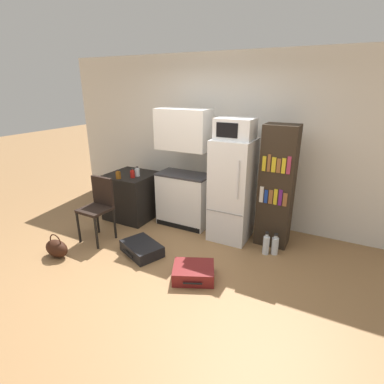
# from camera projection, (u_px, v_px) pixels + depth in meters

# --- Properties ---
(ground_plane) EXTENTS (24.00, 24.00, 0.00)m
(ground_plane) POSITION_uv_depth(u_px,v_px,m) (156.00, 271.00, 3.75)
(ground_plane) COLOR olive
(wall_back) EXTENTS (6.40, 0.10, 2.69)m
(wall_back) POSITION_uv_depth(u_px,v_px,m) (232.00, 141.00, 4.88)
(wall_back) COLOR silver
(wall_back) RESTS_ON ground_plane
(side_table) EXTENTS (0.77, 0.76, 0.78)m
(side_table) POSITION_uv_depth(u_px,v_px,m) (132.00, 196.00, 5.21)
(side_table) COLOR black
(side_table) RESTS_ON ground_plane
(kitchen_hutch) EXTENTS (0.85, 0.45, 1.88)m
(kitchen_hutch) POSITION_uv_depth(u_px,v_px,m) (184.00, 174.00, 4.77)
(kitchen_hutch) COLOR white
(kitchen_hutch) RESTS_ON ground_plane
(refrigerator) EXTENTS (0.56, 0.61, 1.50)m
(refrigerator) POSITION_uv_depth(u_px,v_px,m) (232.00, 190.00, 4.38)
(refrigerator) COLOR white
(refrigerator) RESTS_ON ground_plane
(microwave) EXTENTS (0.52, 0.39, 0.29)m
(microwave) POSITION_uv_depth(u_px,v_px,m) (235.00, 129.00, 4.07)
(microwave) COLOR silver
(microwave) RESTS_ON refrigerator
(bookshelf) EXTENTS (0.46, 0.36, 1.73)m
(bookshelf) POSITION_uv_depth(u_px,v_px,m) (277.00, 187.00, 4.17)
(bookshelf) COLOR #2D2319
(bookshelf) RESTS_ON ground_plane
(bottle_amber_beer) EXTENTS (0.08, 0.08, 0.15)m
(bottle_amber_beer) POSITION_uv_depth(u_px,v_px,m) (118.00, 175.00, 4.81)
(bottle_amber_beer) COLOR brown
(bottle_amber_beer) RESTS_ON side_table
(bottle_clear_short) EXTENTS (0.08, 0.08, 0.16)m
(bottle_clear_short) POSITION_uv_depth(u_px,v_px,m) (137.00, 172.00, 4.95)
(bottle_clear_short) COLOR silver
(bottle_clear_short) RESTS_ON side_table
(bottle_ketchup_red) EXTENTS (0.07, 0.07, 0.15)m
(bottle_ketchup_red) POSITION_uv_depth(u_px,v_px,m) (132.00, 174.00, 4.86)
(bottle_ketchup_red) COLOR #AD1914
(bottle_ketchup_red) RESTS_ON side_table
(chair) EXTENTS (0.42, 0.42, 0.95)m
(chair) POSITION_uv_depth(u_px,v_px,m) (99.00, 203.00, 4.39)
(chair) COLOR black
(chair) RESTS_ON ground_plane
(suitcase_large_flat) EXTENTS (0.67, 0.58, 0.15)m
(suitcase_large_flat) POSITION_uv_depth(u_px,v_px,m) (142.00, 248.00, 4.13)
(suitcase_large_flat) COLOR black
(suitcase_large_flat) RESTS_ON ground_plane
(suitcase_small_flat) EXTENTS (0.61, 0.56, 0.16)m
(suitcase_small_flat) POSITION_uv_depth(u_px,v_px,m) (194.00, 272.00, 3.60)
(suitcase_small_flat) COLOR maroon
(suitcase_small_flat) RESTS_ON ground_plane
(handbag) EXTENTS (0.36, 0.20, 0.33)m
(handbag) POSITION_uv_depth(u_px,v_px,m) (57.00, 248.00, 4.05)
(handbag) COLOR #33190F
(handbag) RESTS_ON ground_plane
(water_bottle_front) EXTENTS (0.09, 0.09, 0.33)m
(water_bottle_front) POSITION_uv_depth(u_px,v_px,m) (266.00, 245.00, 4.10)
(water_bottle_front) COLOR silver
(water_bottle_front) RESTS_ON ground_plane
(water_bottle_middle) EXTENTS (0.09, 0.09, 0.31)m
(water_bottle_middle) POSITION_uv_depth(u_px,v_px,m) (275.00, 245.00, 4.10)
(water_bottle_middle) COLOR silver
(water_bottle_middle) RESTS_ON ground_plane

